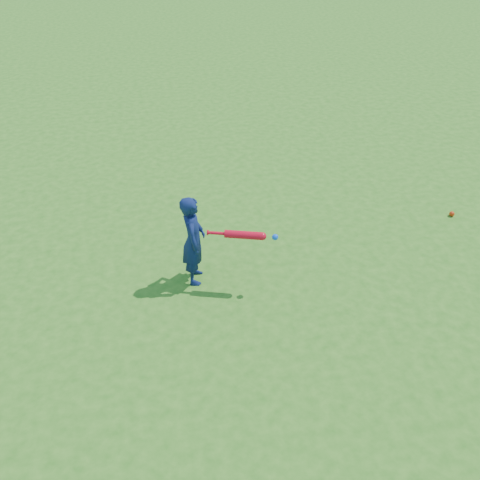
{
  "coord_description": "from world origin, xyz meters",
  "views": [
    {
      "loc": [
        -0.25,
        -4.46,
        3.82
      ],
      "look_at": [
        0.56,
        0.03,
        0.57
      ],
      "focal_mm": 40.0,
      "sensor_mm": 36.0,
      "label": 1
    }
  ],
  "objects": [
    {
      "name": "bat_swing",
      "position": [
        0.62,
        -0.04,
        0.67
      ],
      "size": [
        0.72,
        0.27,
        0.08
      ],
      "rotation": [
        0.0,
        0.0,
        -0.3
      ],
      "color": "red",
      "rests_on": "ground"
    },
    {
      "name": "ground_ball_red",
      "position": [
        3.54,
        0.86,
        0.03
      ],
      "size": [
        0.07,
        0.07,
        0.07
      ],
      "primitive_type": "sphere",
      "color": "red",
      "rests_on": "ground"
    },
    {
      "name": "ground",
      "position": [
        0.0,
        0.0,
        0.0
      ],
      "size": [
        80.0,
        80.0,
        0.0
      ],
      "primitive_type": "plane",
      "color": "#2D6919",
      "rests_on": "ground"
    },
    {
      "name": "child",
      "position": [
        0.08,
        0.17,
        0.52
      ],
      "size": [
        0.3,
        0.41,
        1.05
      ],
      "primitive_type": "imported",
      "rotation": [
        0.0,
        0.0,
        1.43
      ],
      "color": "#101B4B",
      "rests_on": "ground"
    }
  ]
}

